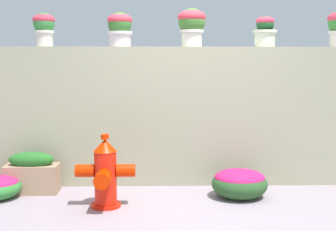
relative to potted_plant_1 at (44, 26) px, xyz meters
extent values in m
plane|color=gray|center=(1.75, -0.97, -1.91)|extent=(24.00, 24.00, 0.00)
cube|color=#9E9D7E|center=(1.75, -0.03, -1.08)|extent=(5.98, 0.35, 1.66)
cylinder|color=silver|center=(0.00, 0.00, -0.15)|extent=(0.20, 0.20, 0.19)
cylinder|color=silver|center=(0.00, 0.00, -0.07)|extent=(0.23, 0.23, 0.03)
sphere|color=#34843A|center=(0.00, 0.00, 0.03)|extent=(0.25, 0.25, 0.25)
ellipsoid|color=#DA384E|center=(0.00, 0.00, 0.08)|extent=(0.26, 0.26, 0.14)
cylinder|color=silver|center=(0.90, -0.05, -0.16)|extent=(0.25, 0.25, 0.18)
cylinder|color=silver|center=(0.90, -0.05, -0.08)|extent=(0.30, 0.30, 0.03)
sphere|color=#356D2A|center=(0.90, -0.05, 0.02)|extent=(0.28, 0.28, 0.28)
ellipsoid|color=#DC3645|center=(0.90, -0.05, 0.07)|extent=(0.29, 0.29, 0.15)
cylinder|color=silver|center=(1.76, -0.03, -0.15)|extent=(0.24, 0.24, 0.20)
cylinder|color=silver|center=(1.76, -0.03, -0.06)|extent=(0.29, 0.29, 0.03)
sphere|color=#3E702C|center=(1.76, -0.03, 0.05)|extent=(0.32, 0.32, 0.32)
ellipsoid|color=#DF3541|center=(1.76, -0.03, 0.11)|extent=(0.34, 0.34, 0.18)
cylinder|color=beige|center=(2.65, 0.00, -0.15)|extent=(0.24, 0.24, 0.20)
cylinder|color=beige|center=(2.65, 0.00, -0.06)|extent=(0.29, 0.29, 0.03)
sphere|color=#1D5226|center=(2.65, 0.00, 0.03)|extent=(0.21, 0.21, 0.21)
ellipsoid|color=#DF344B|center=(2.65, 0.00, 0.06)|extent=(0.22, 0.22, 0.11)
cylinder|color=red|center=(0.82, -0.94, -1.89)|extent=(0.31, 0.31, 0.03)
cylinder|color=red|center=(0.82, -0.94, -1.62)|extent=(0.23, 0.23, 0.58)
cone|color=red|center=(0.82, -0.94, -1.26)|extent=(0.24, 0.24, 0.13)
cylinder|color=red|center=(0.82, -0.94, -1.18)|extent=(0.08, 0.08, 0.05)
cylinder|color=red|center=(0.61, -0.94, -1.53)|extent=(0.19, 0.13, 0.13)
cylinder|color=red|center=(1.03, -0.94, -1.53)|extent=(0.19, 0.13, 0.13)
cylinder|color=red|center=(0.82, -1.16, -1.56)|extent=(0.16, 0.21, 0.16)
ellipsoid|color=#2A5126|center=(2.25, -0.66, -1.76)|extent=(0.61, 0.55, 0.33)
ellipsoid|color=#CB1C5E|center=(2.25, -0.66, -1.69)|extent=(0.55, 0.49, 0.18)
cube|color=#A18064|center=(-0.08, -0.44, -1.74)|extent=(0.60, 0.27, 0.32)
ellipsoid|color=#256723|center=(-0.08, -0.44, -1.52)|extent=(0.51, 0.23, 0.18)
camera|label=1|loc=(1.36, -5.33, -0.43)|focal=46.85mm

